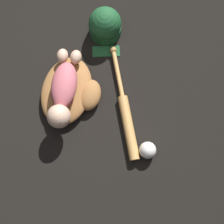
{
  "coord_description": "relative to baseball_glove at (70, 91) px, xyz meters",
  "views": [
    {
      "loc": [
        0.37,
        0.24,
        1.41
      ],
      "look_at": [
        0.02,
        0.18,
        0.06
      ],
      "focal_mm": 50.0,
      "sensor_mm": 36.0,
      "label": 1
    }
  ],
  "objects": [
    {
      "name": "baseball_cap",
      "position": [
        -0.35,
        0.11,
        0.03
      ],
      "size": [
        0.23,
        0.17,
        0.16
      ],
      "color": "#1E562D",
      "rests_on": "ground"
    },
    {
      "name": "baseball_glove",
      "position": [
        0.0,
        0.0,
        0.0
      ],
      "size": [
        0.35,
        0.29,
        0.07
      ],
      "color": "#A8703D",
      "rests_on": "ground"
    },
    {
      "name": "baby_figure",
      "position": [
        0.03,
        -0.02,
        0.08
      ],
      "size": [
        0.38,
        0.13,
        0.1
      ],
      "color": "#D16670",
      "rests_on": "baseball_glove"
    },
    {
      "name": "ground_plane",
      "position": [
        0.06,
        0.03,
        -0.04
      ],
      "size": [
        6.0,
        6.0,
        0.0
      ],
      "primitive_type": "plane",
      "color": "black"
    },
    {
      "name": "baseball",
      "position": [
        0.22,
        0.39,
        0.0
      ],
      "size": [
        0.08,
        0.08,
        0.08
      ],
      "color": "white",
      "rests_on": "ground"
    },
    {
      "name": "baseball_bat",
      "position": [
        0.07,
        0.27,
        -0.01
      ],
      "size": [
        0.53,
        0.22,
        0.05
      ],
      "color": "tan",
      "rests_on": "ground"
    }
  ]
}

